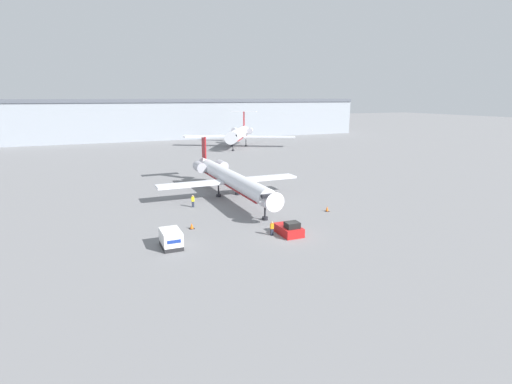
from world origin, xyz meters
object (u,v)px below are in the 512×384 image
worker_by_wing (193,201)px  traffic_cone_left (192,226)px  worker_near_tug (272,228)px  traffic_cone_right (327,209)px  pushback_tug (289,229)px  luggage_cart (171,239)px  airplane_parked_far_left (238,134)px  airplane_main (229,178)px

worker_by_wing → traffic_cone_left: 9.96m
worker_near_tug → traffic_cone_right: bearing=27.6°
worker_near_tug → pushback_tug: bearing=-14.8°
worker_by_wing → luggage_cart: bearing=-112.8°
luggage_cart → airplane_parked_far_left: 90.27m
worker_near_tug → airplane_parked_far_left: bearing=71.7°
airplane_main → traffic_cone_left: size_ratio=45.56×
pushback_tug → airplane_parked_far_left: 86.59m
traffic_cone_left → worker_near_tug: bearing=-37.3°
pushback_tug → traffic_cone_left: 11.94m
pushback_tug → worker_by_wing: worker_by_wing is taller
worker_by_wing → airplane_parked_far_left: airplane_parked_far_left is taller
airplane_main → pushback_tug: (0.21, -20.15, -2.51)m
worker_by_wing → traffic_cone_left: worker_by_wing is taller
worker_near_tug → worker_by_wing: worker_by_wing is taller
luggage_cart → pushback_tug: bearing=-5.6°
traffic_cone_right → luggage_cart: bearing=-167.3°
airplane_parked_far_left → airplane_main: bearing=-112.2°
pushback_tug → airplane_parked_far_left: (25.29, 82.74, 3.45)m
worker_by_wing → traffic_cone_right: worker_by_wing is taller
luggage_cart → worker_by_wing: 16.12m
airplane_main → pushback_tug: airplane_main is taller
airplane_main → pushback_tug: 20.30m
luggage_cart → airplane_parked_far_left: size_ratio=0.10×
airplane_main → traffic_cone_left: (-9.74, -13.55, -2.81)m
worker_by_wing → traffic_cone_left: (-2.66, -9.58, -0.63)m
worker_near_tug → traffic_cone_right: worker_near_tug is taller
worker_by_wing → airplane_parked_far_left: size_ratio=0.05×
airplane_main → worker_by_wing: 8.40m
pushback_tug → worker_by_wing: (-7.29, 16.18, 0.33)m
pushback_tug → airplane_parked_far_left: bearing=73.0°
worker_by_wing → traffic_cone_left: bearing=-105.5°
worker_by_wing → airplane_main: bearing=29.3°
worker_near_tug → traffic_cone_left: size_ratio=2.39×
traffic_cone_right → traffic_cone_left: bearing=179.8°
airplane_main → traffic_cone_right: airplane_main is taller
airplane_parked_far_left → worker_by_wing: bearing=-116.1°
traffic_cone_left → airplane_parked_far_left: size_ratio=0.02×
traffic_cone_left → luggage_cart: bearing=-124.2°
luggage_cart → traffic_cone_right: bearing=12.7°
airplane_main → luggage_cart: size_ratio=9.89×
traffic_cone_right → airplane_parked_far_left: size_ratio=0.02×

